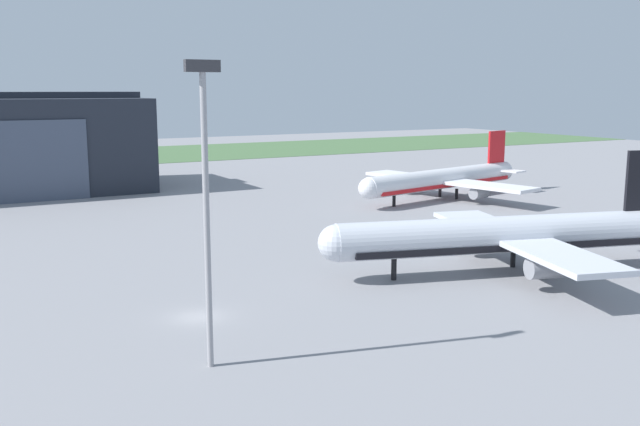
{
  "coord_description": "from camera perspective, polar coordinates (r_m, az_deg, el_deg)",
  "views": [
    {
      "loc": [
        -19.26,
        -55.7,
        19.29
      ],
      "look_at": [
        23.75,
        20.88,
        3.85
      ],
      "focal_mm": 39.53,
      "sensor_mm": 36.0,
      "label": 1
    }
  ],
  "objects": [
    {
      "name": "airliner_near_right",
      "position": [
        77.27,
        15.18,
        -1.77
      ],
      "size": [
        40.11,
        31.91,
        12.76
      ],
      "color": "silver",
      "rests_on": "ground_plane"
    },
    {
      "name": "ground_plane",
      "position": [
        62.02,
        -9.84,
        -8.3
      ],
      "size": [
        440.0,
        440.0,
        0.0
      ],
      "primitive_type": "plane",
      "color": "gray"
    },
    {
      "name": "grass_field_strip",
      "position": [
        211.51,
        -24.02,
        3.89
      ],
      "size": [
        440.0,
        56.0,
        0.08
      ],
      "primitive_type": "cube",
      "color": "#486B41",
      "rests_on": "ground_plane"
    },
    {
      "name": "airliner_far_right",
      "position": [
        127.47,
        9.97,
        2.7
      ],
      "size": [
        39.99,
        35.06,
        11.5
      ],
      "color": "silver",
      "rests_on": "ground_plane"
    },
    {
      "name": "apron_light_mast",
      "position": [
        48.29,
        -9.22,
        1.5
      ],
      "size": [
        2.4,
        0.5,
        21.22
      ],
      "color": "#99999E",
      "rests_on": "ground_plane"
    }
  ]
}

